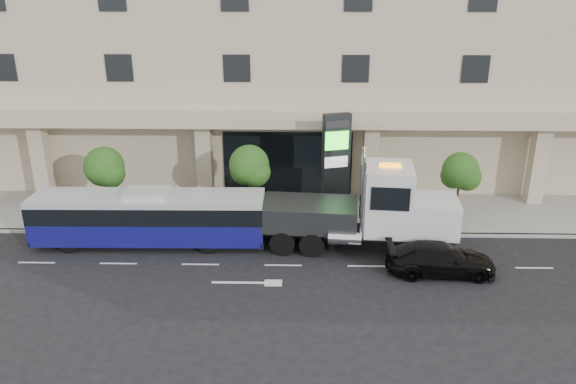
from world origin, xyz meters
The scene contains 11 objects.
ground centered at (0.00, 0.00, 0.00)m, with size 120.00×120.00×0.00m, color black.
sidewalk centered at (0.00, 5.00, 0.07)m, with size 120.00×6.00×0.15m, color gray.
curb centered at (0.00, 2.00, 0.07)m, with size 120.00×0.30×0.15m, color gray.
convention_center centered at (0.00, 15.42, 9.97)m, with size 60.00×17.60×20.00m.
tree_left centered at (-9.97, 3.59, 3.11)m, with size 2.27×2.20×4.22m.
tree_mid centered at (-1.97, 3.59, 3.26)m, with size 2.28×2.20×4.38m.
tree_right centered at (9.53, 3.59, 3.04)m, with size 2.10×2.00×4.04m.
city_bus centered at (-6.94, 0.73, 1.52)m, with size 11.82×2.63×2.99m.
tow_truck centered at (4.16, 0.46, 2.06)m, with size 11.03×3.54×5.01m.
black_sedan centered at (7.34, -2.08, 0.73)m, with size 2.05×5.04×1.46m, color black.
signage_pylon centered at (2.75, 4.03, 3.22)m, with size 1.59×0.95×6.04m.
Camera 1 is at (0.78, -25.50, 12.83)m, focal length 35.00 mm.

